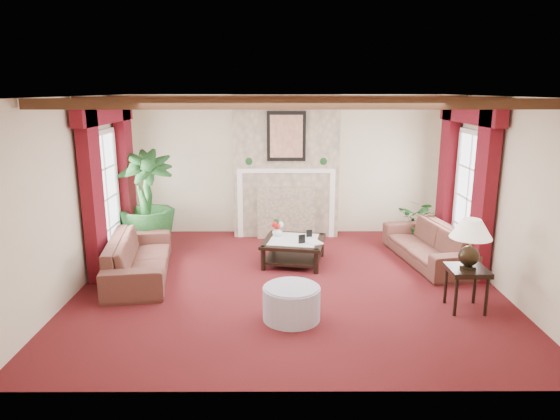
{
  "coord_description": "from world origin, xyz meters",
  "views": [
    {
      "loc": [
        -0.15,
        -6.94,
        2.79
      ],
      "look_at": [
        -0.12,
        0.4,
        1.01
      ],
      "focal_mm": 32.0,
      "sensor_mm": 36.0,
      "label": 1
    }
  ],
  "objects_px": {
    "sofa_left": "(139,250)",
    "side_table": "(466,289)",
    "sofa_right": "(429,238)",
    "potted_palm": "(147,222)",
    "coffee_table": "(294,251)",
    "ottoman": "(292,303)"
  },
  "relations": [
    {
      "from": "sofa_left",
      "to": "side_table",
      "type": "distance_m",
      "value": 4.7
    },
    {
      "from": "sofa_right",
      "to": "potted_palm",
      "type": "distance_m",
      "value": 4.89
    },
    {
      "from": "sofa_right",
      "to": "coffee_table",
      "type": "relative_size",
      "value": 2.23
    },
    {
      "from": "sofa_right",
      "to": "side_table",
      "type": "bearing_deg",
      "value": -11.43
    },
    {
      "from": "coffee_table",
      "to": "side_table",
      "type": "distance_m",
      "value": 2.82
    },
    {
      "from": "potted_palm",
      "to": "side_table",
      "type": "bearing_deg",
      "value": -28.58
    },
    {
      "from": "sofa_left",
      "to": "potted_palm",
      "type": "bearing_deg",
      "value": -0.17
    },
    {
      "from": "potted_palm",
      "to": "coffee_table",
      "type": "relative_size",
      "value": 2.03
    },
    {
      "from": "ottoman",
      "to": "potted_palm",
      "type": "bearing_deg",
      "value": 131.06
    },
    {
      "from": "potted_palm",
      "to": "side_table",
      "type": "distance_m",
      "value": 5.43
    },
    {
      "from": "sofa_left",
      "to": "ottoman",
      "type": "distance_m",
      "value": 2.72
    },
    {
      "from": "coffee_table",
      "to": "sofa_left",
      "type": "bearing_deg",
      "value": -154.94
    },
    {
      "from": "sofa_left",
      "to": "side_table",
      "type": "bearing_deg",
      "value": -113.69
    },
    {
      "from": "sofa_left",
      "to": "side_table",
      "type": "height_order",
      "value": "sofa_left"
    },
    {
      "from": "coffee_table",
      "to": "sofa_right",
      "type": "bearing_deg",
      "value": 12.12
    },
    {
      "from": "sofa_left",
      "to": "potted_palm",
      "type": "height_order",
      "value": "potted_palm"
    },
    {
      "from": "ottoman",
      "to": "sofa_right",
      "type": "bearing_deg",
      "value": 42.45
    },
    {
      "from": "sofa_left",
      "to": "potted_palm",
      "type": "distance_m",
      "value": 1.43
    },
    {
      "from": "coffee_table",
      "to": "potted_palm",
      "type": "bearing_deg",
      "value": 173.42
    },
    {
      "from": "sofa_right",
      "to": "sofa_left",
      "type": "bearing_deg",
      "value": -91.09
    },
    {
      "from": "sofa_right",
      "to": "potted_palm",
      "type": "relative_size",
      "value": 1.1
    },
    {
      "from": "side_table",
      "to": "ottoman",
      "type": "bearing_deg",
      "value": -173.01
    }
  ]
}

